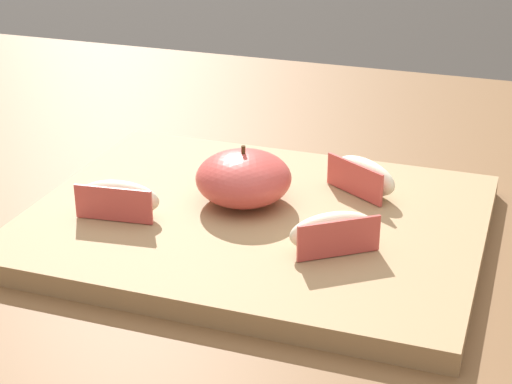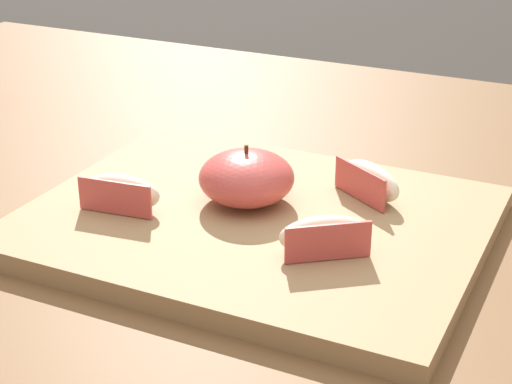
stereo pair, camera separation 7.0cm
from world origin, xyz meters
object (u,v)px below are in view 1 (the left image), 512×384
Objects in this scene: cutting_board at (256,223)px; apple_half_skin_up at (244,178)px; apple_wedge_front at (364,176)px; apple_wedge_near_knife at (119,198)px; apple_wedge_middle at (333,232)px.

cutting_board is 0.04m from apple_half_skin_up.
cutting_board is 5.25× the size of apple_wedge_front.
apple_half_skin_up reaches higher than cutting_board.
apple_wedge_middle is at bearing 0.06° from apple_wedge_near_knife.
cutting_board is at bearing -135.82° from apple_wedge_front.
apple_wedge_near_knife is at bearing -147.86° from apple_wedge_front.
cutting_board is at bearing -45.34° from apple_half_skin_up.
apple_wedge_front and apple_wedge_near_knife have the same top height.
apple_half_skin_up is 0.11m from apple_wedge_middle.
cutting_board is 4.54× the size of apple_half_skin_up.
apple_wedge_near_knife is (-0.19, -0.00, 0.00)m from apple_wedge_middle.
apple_wedge_front is at bearing 90.82° from apple_wedge_middle.
apple_half_skin_up is at bearing 33.42° from apple_wedge_near_knife.
apple_wedge_middle is 0.97× the size of apple_wedge_near_knife.
apple_wedge_near_knife is (-0.18, -0.12, 0.00)m from apple_wedge_front.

